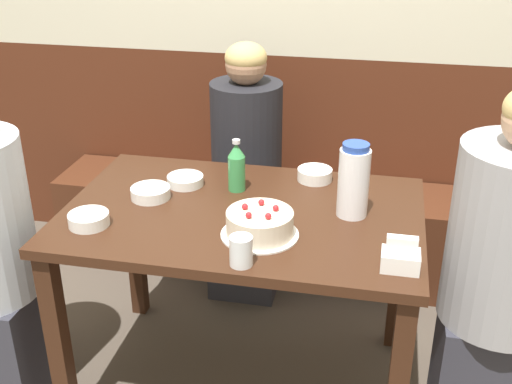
{
  "coord_description": "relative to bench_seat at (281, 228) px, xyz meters",
  "views": [
    {
      "loc": [
        0.44,
        -1.89,
        1.73
      ],
      "look_at": [
        0.04,
        0.05,
        0.79
      ],
      "focal_mm": 45.0,
      "sensor_mm": 36.0,
      "label": 1
    }
  ],
  "objects": [
    {
      "name": "bowl_sauce_shallow",
      "position": [
        -0.25,
        -0.67,
        0.53
      ],
      "size": [
        0.13,
        0.13,
        0.04
      ],
      "color": "white",
      "rests_on": "dining_table"
    },
    {
      "name": "glass_water_tall",
      "position": [
        0.07,
        -1.17,
        0.56
      ],
      "size": [
        0.07,
        0.07,
        0.09
      ],
      "color": "silver",
      "rests_on": "dining_table"
    },
    {
      "name": "bowl_side_dish",
      "position": [
        0.21,
        -0.53,
        0.54
      ],
      "size": [
        0.13,
        0.13,
        0.04
      ],
      "color": "white",
      "rests_on": "dining_table"
    },
    {
      "name": "soju_bottle",
      "position": [
        -0.06,
        -0.67,
        0.6
      ],
      "size": [
        0.06,
        0.06,
        0.19
      ],
      "color": "#388E4C",
      "rests_on": "dining_table"
    },
    {
      "name": "ground_plane",
      "position": [
        0.0,
        -0.83,
        -0.22
      ],
      "size": [
        12.0,
        12.0,
        0.0
      ],
      "primitive_type": "plane",
      "color": "#4C4238"
    },
    {
      "name": "person_teal_shirt",
      "position": [
        0.87,
        -0.86,
        0.39
      ],
      "size": [
        0.39,
        0.39,
        1.23
      ],
      "rotation": [
        0.0,
        0.0,
        3.14
      ],
      "color": "#33333D",
      "rests_on": "ground_plane"
    },
    {
      "name": "back_wall",
      "position": [
        0.0,
        0.22,
        1.03
      ],
      "size": [
        4.8,
        0.04,
        2.5
      ],
      "color": "#4C2314",
      "rests_on": "ground_plane"
    },
    {
      "name": "bowl_soup_white",
      "position": [
        -0.46,
        -1.03,
        0.53
      ],
      "size": [
        0.13,
        0.13,
        0.04
      ],
      "color": "white",
      "rests_on": "dining_table"
    },
    {
      "name": "water_pitcher",
      "position": [
        0.37,
        -0.78,
        0.64
      ],
      "size": [
        0.1,
        0.1,
        0.25
      ],
      "color": "white",
      "rests_on": "dining_table"
    },
    {
      "name": "dining_table",
      "position": [
        0.0,
        -0.83,
        0.41
      ],
      "size": [
        1.21,
        0.79,
        0.74
      ],
      "color": "#381E11",
      "rests_on": "ground_plane"
    },
    {
      "name": "bench_seat",
      "position": [
        0.0,
        0.0,
        0.0
      ],
      "size": [
        2.2,
        0.38,
        0.45
      ],
      "color": "#472314",
      "rests_on": "ground_plane"
    },
    {
      "name": "napkin_holder",
      "position": [
        0.53,
        -1.1,
        0.55
      ],
      "size": [
        0.11,
        0.08,
        0.11
      ],
      "color": "white",
      "rests_on": "dining_table"
    },
    {
      "name": "bowl_rice_small",
      "position": [
        -0.34,
        -0.8,
        0.53
      ],
      "size": [
        0.14,
        0.14,
        0.04
      ],
      "color": "white",
      "rests_on": "dining_table"
    },
    {
      "name": "birthday_cake",
      "position": [
        0.09,
        -0.99,
        0.55
      ],
      "size": [
        0.25,
        0.25,
        0.1
      ],
      "color": "white",
      "rests_on": "dining_table"
    },
    {
      "name": "person_pale_blue_shirt",
      "position": [
        -0.13,
        -0.18,
        0.32
      ],
      "size": [
        0.31,
        0.34,
        1.16
      ],
      "rotation": [
        0.0,
        0.0,
        -1.57
      ],
      "color": "#33333D",
      "rests_on": "ground_plane"
    }
  ]
}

